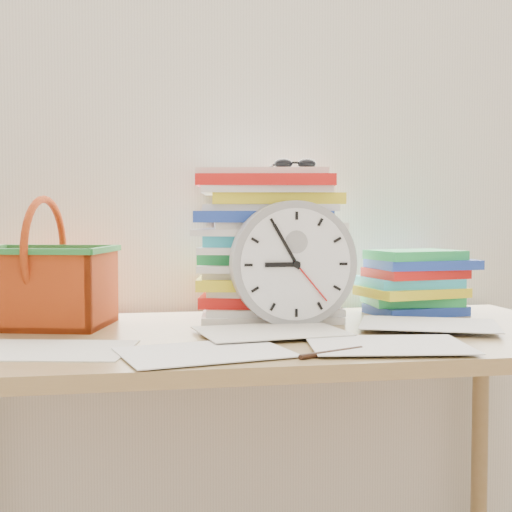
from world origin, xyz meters
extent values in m
cube|color=silver|center=(0.00, 2.00, 1.35)|extent=(4.00, 0.04, 2.70)
cube|color=white|center=(0.00, 1.98, 1.30)|extent=(2.40, 0.01, 2.50)
cube|color=olive|center=(0.00, 1.60, 0.73)|extent=(1.40, 0.70, 0.03)
cylinder|color=olive|center=(0.65, 1.90, 0.36)|extent=(0.04, 0.04, 0.72)
cylinder|color=#959595|center=(0.07, 1.67, 0.89)|extent=(0.28, 0.06, 0.28)
cylinder|color=black|center=(0.06, 1.33, 0.75)|extent=(0.13, 0.07, 0.01)
camera|label=1|loc=(-0.29, 0.13, 0.99)|focal=50.00mm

